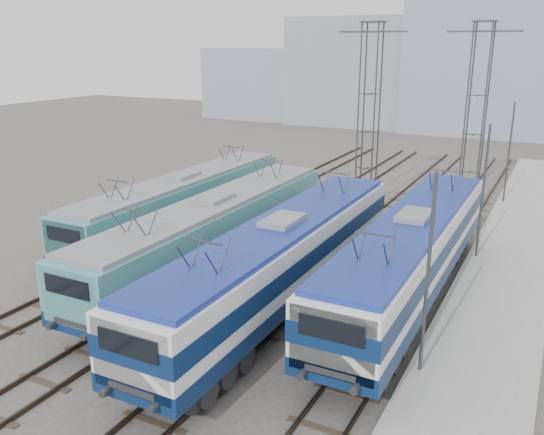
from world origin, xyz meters
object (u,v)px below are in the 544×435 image
at_px(locomotive_far_left, 182,202).
at_px(locomotive_far_right, 411,251).
at_px(locomotive_center_left, 212,231).
at_px(mast_mid, 483,195).
at_px(mast_front, 427,280).
at_px(locomotive_center_right, 280,257).
at_px(mast_rear, 509,155).
at_px(catenary_tower_west, 369,107).
at_px(catenary_tower_east, 476,109).

xyz_separation_m(locomotive_far_left, locomotive_far_right, (13.50, -2.45, 0.17)).
xyz_separation_m(locomotive_center_left, mast_mid, (10.85, 7.77, 1.24)).
relative_size(locomotive_far_left, mast_front, 2.50).
bearing_deg(locomotive_center_right, mast_rear, 73.67).
height_order(locomotive_center_left, catenary_tower_west, catenary_tower_west).
bearing_deg(mast_rear, catenary_tower_west, -155.06).
height_order(catenary_tower_east, mast_rear, catenary_tower_east).
bearing_deg(catenary_tower_west, catenary_tower_east, 17.10).
bearing_deg(locomotive_center_left, mast_mid, 35.62).
height_order(locomotive_center_right, locomotive_far_right, locomotive_center_right).
bearing_deg(catenary_tower_east, catenary_tower_west, -162.90).
bearing_deg(catenary_tower_east, mast_rear, 43.60).
bearing_deg(mast_rear, locomotive_far_left, -133.83).
xyz_separation_m(locomotive_far_left, catenary_tower_west, (6.75, 11.99, 4.46)).
distance_m(locomotive_center_left, catenary_tower_west, 16.52).
distance_m(locomotive_far_right, mast_mid, 6.80).
distance_m(locomotive_center_left, catenary_tower_east, 20.29).
bearing_deg(catenary_tower_east, locomotive_center_left, -116.21).
xyz_separation_m(locomotive_center_right, mast_front, (6.35, -2.33, 1.12)).
bearing_deg(mast_rear, locomotive_center_right, -106.33).
bearing_deg(mast_front, locomotive_center_right, 159.87).
xyz_separation_m(catenary_tower_east, mast_front, (2.10, -22.00, -3.14)).
height_order(catenary_tower_west, catenary_tower_east, same).
height_order(locomotive_far_left, mast_rear, mast_rear).
bearing_deg(mast_rear, catenary_tower_east, -136.40).
xyz_separation_m(catenary_tower_west, mast_rear, (8.60, 4.00, -3.14)).
height_order(locomotive_far_left, locomotive_far_right, locomotive_far_right).
relative_size(locomotive_center_right, mast_rear, 2.67).
height_order(catenary_tower_east, mast_mid, catenary_tower_east).
bearing_deg(locomotive_far_right, mast_rear, 84.27).
distance_m(catenary_tower_east, mast_rear, 4.28).
distance_m(locomotive_center_right, mast_mid, 11.62).
distance_m(locomotive_center_left, mast_rear, 22.59).
xyz_separation_m(locomotive_far_left, catenary_tower_east, (13.25, 13.99, 4.46)).
bearing_deg(locomotive_far_left, catenary_tower_west, 60.62).
distance_m(locomotive_center_right, mast_front, 6.86).
height_order(catenary_tower_west, mast_rear, catenary_tower_west).
xyz_separation_m(mast_mid, mast_rear, (0.00, 12.00, 0.00)).
bearing_deg(mast_mid, mast_front, -90.00).
relative_size(locomotive_center_right, mast_front, 2.67).
relative_size(locomotive_far_left, mast_mid, 2.50).
relative_size(locomotive_center_left, mast_mid, 2.59).
xyz_separation_m(locomotive_far_right, mast_rear, (1.85, 18.44, 1.15)).
bearing_deg(locomotive_far_left, locomotive_center_left, -40.07).
relative_size(locomotive_center_left, locomotive_center_right, 0.97).
bearing_deg(mast_mid, locomotive_far_right, -106.02).
height_order(locomotive_far_right, mast_rear, mast_rear).
height_order(locomotive_far_left, catenary_tower_east, catenary_tower_east).
bearing_deg(mast_front, locomotive_far_right, 108.41).
distance_m(catenary_tower_west, mast_rear, 9.99).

